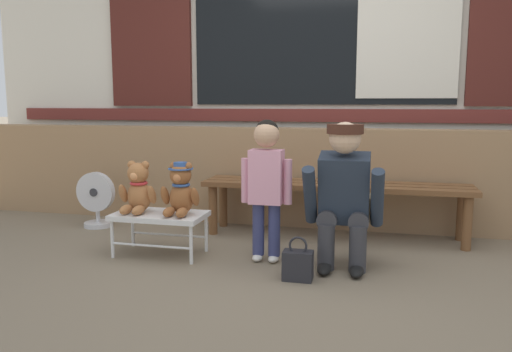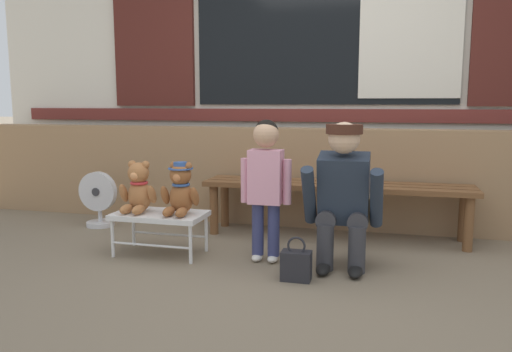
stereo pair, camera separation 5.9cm
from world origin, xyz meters
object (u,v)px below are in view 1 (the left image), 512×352
at_px(child_standing, 266,175).
at_px(handbag_on_ground, 298,265).
at_px(wooden_bench_long, 335,191).
at_px(small_display_bench, 160,218).
at_px(teddy_bear_with_hat, 180,190).
at_px(floor_fan, 96,200).
at_px(teddy_bear_plain, 138,189).
at_px(adult_crouching, 345,195).

distance_m(child_standing, handbag_on_ground, 0.65).
height_order(wooden_bench_long, small_display_bench, wooden_bench_long).
bearing_deg(teddy_bear_with_hat, floor_fan, 149.31).
xyz_separation_m(teddy_bear_plain, child_standing, (0.92, 0.04, 0.13)).
relative_size(adult_crouching, handbag_on_ground, 3.49).
relative_size(teddy_bear_with_hat, floor_fan, 0.76).
distance_m(small_display_bench, handbag_on_ground, 1.08).
relative_size(teddy_bear_with_hat, adult_crouching, 0.38).
xyz_separation_m(wooden_bench_long, child_standing, (-0.39, -0.73, 0.22)).
xyz_separation_m(wooden_bench_long, adult_crouching, (0.13, -0.73, 0.11)).
distance_m(teddy_bear_with_hat, floor_fan, 1.22).
bearing_deg(wooden_bench_long, teddy_bear_with_hat, -142.34).
xyz_separation_m(teddy_bear_plain, handbag_on_ground, (1.19, -0.29, -0.37)).
distance_m(small_display_bench, adult_crouching, 1.30).
height_order(small_display_bench, teddy_bear_plain, teddy_bear_plain).
bearing_deg(child_standing, handbag_on_ground, -50.32).
bearing_deg(floor_fan, wooden_bench_long, 4.36).
bearing_deg(adult_crouching, teddy_bear_with_hat, -178.23).
bearing_deg(teddy_bear_with_hat, child_standing, 3.56).
height_order(wooden_bench_long, adult_crouching, adult_crouching).
bearing_deg(wooden_bench_long, adult_crouching, -79.87).
bearing_deg(teddy_bear_plain, teddy_bear_with_hat, 0.13).
xyz_separation_m(teddy_bear_with_hat, adult_crouching, (1.12, 0.03, 0.01)).
relative_size(child_standing, adult_crouching, 1.01).
relative_size(wooden_bench_long, child_standing, 2.19).
xyz_separation_m(teddy_bear_plain, floor_fan, (-0.71, 0.61, -0.23)).
bearing_deg(handbag_on_ground, small_display_bench, 164.55).
relative_size(wooden_bench_long, floor_fan, 4.37).
height_order(adult_crouching, handbag_on_ground, adult_crouching).
xyz_separation_m(wooden_bench_long, teddy_bear_plain, (-1.31, -0.77, 0.09)).
xyz_separation_m(small_display_bench, adult_crouching, (1.28, 0.04, 0.21)).
relative_size(teddy_bear_plain, handbag_on_ground, 1.34).
bearing_deg(teddy_bear_plain, wooden_bench_long, 30.28).
bearing_deg(child_standing, adult_crouching, -0.29).
distance_m(wooden_bench_long, handbag_on_ground, 1.09).
xyz_separation_m(teddy_bear_plain, adult_crouching, (1.44, 0.04, 0.02)).
xyz_separation_m(small_display_bench, child_standing, (0.76, 0.04, 0.33)).
bearing_deg(child_standing, floor_fan, 160.60).
height_order(wooden_bench_long, floor_fan, floor_fan).
relative_size(small_display_bench, adult_crouching, 0.67).
xyz_separation_m(teddy_bear_with_hat, handbag_on_ground, (0.87, -0.29, -0.38)).
bearing_deg(small_display_bench, adult_crouching, 1.64).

